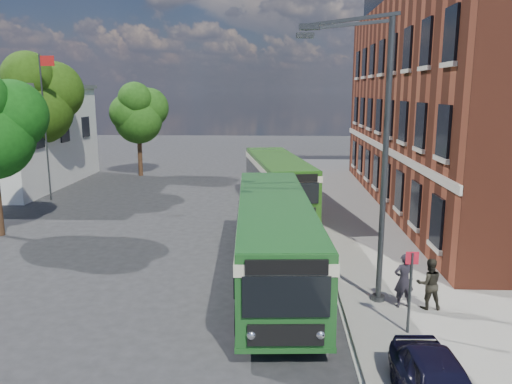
{
  "coord_description": "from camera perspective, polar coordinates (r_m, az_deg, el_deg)",
  "views": [
    {
      "loc": [
        1.9,
        -17.37,
        6.84
      ],
      "look_at": [
        0.9,
        5.4,
        2.2
      ],
      "focal_mm": 35.0,
      "sensor_mm": 36.0,
      "label": 1
    }
  ],
  "objects": [
    {
      "name": "flagpole",
      "position": [
        33.64,
        -22.93,
        7.37
      ],
      "size": [
        0.95,
        0.1,
        9.0
      ],
      "color": "#343739",
      "rests_on": "ground"
    },
    {
      "name": "pavement",
      "position": [
        26.74,
        13.46,
        -3.47
      ],
      "size": [
        6.0,
        48.0,
        0.15
      ],
      "primitive_type": "cube",
      "color": "gray",
      "rests_on": "ground"
    },
    {
      "name": "pedestrian_b",
      "position": [
        16.63,
        19.17,
        -9.86
      ],
      "size": [
        0.8,
        0.63,
        1.62
      ],
      "primitive_type": "imported",
      "rotation": [
        0.0,
        0.0,
        3.16
      ],
      "color": "#29251D",
      "rests_on": "pavement"
    },
    {
      "name": "tree_mid",
      "position": [
        36.79,
        -23.77,
        9.79
      ],
      "size": [
        5.54,
        5.27,
        9.35
      ],
      "color": "#352213",
      "rests_on": "ground"
    },
    {
      "name": "tree_right",
      "position": [
        41.47,
        -13.27,
        8.81
      ],
      "size": [
        4.46,
        4.24,
        7.53
      ],
      "color": "#352213",
      "rests_on": "ground"
    },
    {
      "name": "street_lamp",
      "position": [
        15.78,
        13.26,
        3.74
      ],
      "size": [
        2.96,
        2.38,
        9.0
      ],
      "color": "#343739",
      "rests_on": "ground"
    },
    {
      "name": "kerb_line",
      "position": [
        26.35,
        6.91,
        -3.61
      ],
      "size": [
        0.12,
        48.0,
        0.01
      ],
      "primitive_type": "cube",
      "color": "beige",
      "rests_on": "ground"
    },
    {
      "name": "brick_office",
      "position": [
        31.76,
        25.38,
        10.66
      ],
      "size": [
        12.1,
        26.0,
        14.2
      ],
      "color": "brown",
      "rests_on": "ground"
    },
    {
      "name": "bus_front",
      "position": [
        18.09,
        2.08,
        -4.56
      ],
      "size": [
        3.26,
        12.41,
        3.02
      ],
      "color": "#1D531F",
      "rests_on": "ground"
    },
    {
      "name": "bus_rear",
      "position": [
        29.36,
        2.51,
        1.68
      ],
      "size": [
        4.41,
        10.92,
        3.02
      ],
      "color": "#265B16",
      "rests_on": "ground"
    },
    {
      "name": "ground",
      "position": [
        18.76,
        -3.52,
        -9.89
      ],
      "size": [
        120.0,
        120.0,
        0.0
      ],
      "primitive_type": "plane",
      "color": "#27272A",
      "rests_on": "ground"
    },
    {
      "name": "pedestrian_a",
      "position": [
        16.46,
        16.54,
        -9.68
      ],
      "size": [
        0.69,
        0.5,
        1.75
      ],
      "primitive_type": "imported",
      "rotation": [
        0.0,
        0.0,
        3.26
      ],
      "color": "black",
      "rests_on": "pavement"
    },
    {
      "name": "bus_stop_sign",
      "position": [
        14.68,
        17.22,
        -10.33
      ],
      "size": [
        0.35,
        0.08,
        2.52
      ],
      "color": "#343739",
      "rests_on": "ground"
    },
    {
      "name": "white_building",
      "position": [
        40.7,
        -26.9,
        5.8
      ],
      "size": [
        9.4,
        13.4,
        7.3
      ],
      "color": "silver",
      "rests_on": "ground"
    }
  ]
}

